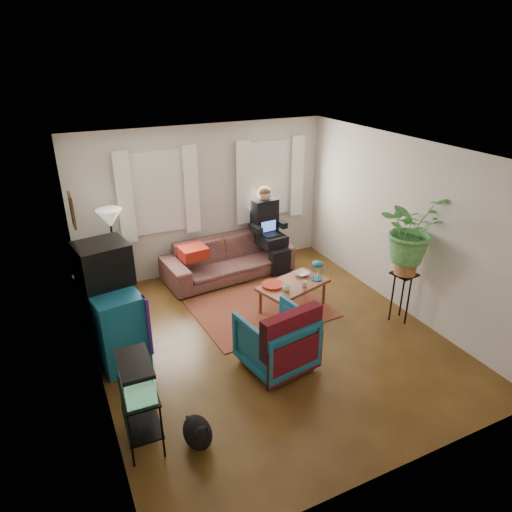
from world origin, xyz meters
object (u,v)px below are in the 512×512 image
dresser (112,321)px  armchair (276,338)px  sofa (228,252)px  coffee_table (293,296)px  aquarium_stand (142,417)px  plant_stand (401,297)px  side_table (117,272)px

dresser → armchair: (1.80, -1.14, -0.09)m
sofa → coffee_table: 1.59m
dresser → aquarium_stand: 1.69m
dresser → plant_stand: size_ratio=1.44×
sofa → dresser: (-2.23, -1.49, 0.06)m
armchair → coffee_table: bearing=-137.7°
sofa → dresser: dresser is taller
aquarium_stand → armchair: size_ratio=0.81×
sofa → plant_stand: size_ratio=2.93×
armchair → dresser: bearing=-41.6°
aquarium_stand → plant_stand: (3.97, 0.70, 0.05)m
sofa → aquarium_stand: size_ratio=3.38×
aquarium_stand → plant_stand: 4.03m
sofa → dresser: bearing=-151.6°
coffee_table → dresser: bearing=163.2°
armchair → coffee_table: armchair is taller
dresser → plant_stand: 4.08m
dresser → coffee_table: (2.68, -0.02, -0.28)m
aquarium_stand → dresser: bearing=92.1°
sofa → coffee_table: size_ratio=2.11×
side_table → armchair: bearing=-62.3°
dresser → aquarium_stand: dresser is taller
aquarium_stand → armchair: bearing=19.1°
side_table → plant_stand: plant_stand is taller
sofa → plant_stand: bearing=-60.3°
sofa → coffee_table: (0.45, -1.51, -0.22)m
side_table → dresser: size_ratio=0.69×
sofa → plant_stand: sofa is taller
sofa → dresser: 2.68m
armchair → plant_stand: 2.16m
dresser → armchair: dresser is taller
coffee_table → sofa: bearing=90.5°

